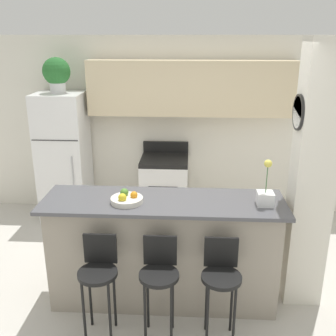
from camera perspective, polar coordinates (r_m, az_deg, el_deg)
ground_plane at (r=4.23m, az=-0.64°, el=-18.30°), size 14.00×14.00×0.00m
wall_back at (r=5.62m, az=1.88°, el=8.35°), size 5.60×0.38×2.55m
pillar_right at (r=3.89m, az=20.15°, el=-1.50°), size 0.38×0.32×2.55m
counter_bar at (r=3.93m, az=-0.67°, el=-11.92°), size 2.28×0.67×1.09m
refrigerator at (r=5.78m, az=-14.85°, el=1.57°), size 0.66×0.65×1.81m
stove_range at (r=5.67m, az=-0.50°, el=-2.87°), size 0.66×0.64×1.07m
bar_stool_left at (r=3.55m, az=-10.03°, el=-14.77°), size 0.34×0.34×0.93m
bar_stool_mid at (r=3.47m, az=-1.27°, el=-15.27°), size 0.34×0.34×0.93m
bar_stool_right at (r=3.48m, az=7.71°, el=-15.42°), size 0.34×0.34×0.93m
potted_plant_on_fridge at (r=5.56m, az=-15.87°, el=13.11°), size 0.37×0.37×0.47m
orchid_vase at (r=3.65m, az=13.95°, el=-3.78°), size 0.15×0.15×0.43m
fruit_bowl at (r=3.64m, az=-6.02°, el=-4.48°), size 0.30×0.30×0.11m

